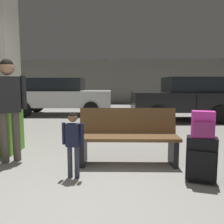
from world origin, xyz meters
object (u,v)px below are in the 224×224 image
Objects in this scene: backpack_bright at (203,125)px; parked_car_far at (60,95)px; bench at (128,136)px; suitcase at (201,159)px; parked_car_near at (192,97)px; adult at (8,99)px; child at (73,138)px.

backpack_bright is 0.08× the size of parked_car_far.
suitcase is (0.96, -0.71, -0.12)m from bench.
suitcase is 0.14× the size of parked_car_far.
adult is at bearing -130.48° from parked_car_near.
backpack_bright reaches higher than child.
backpack_bright is at bearing -1.00° from child.
backpack_bright is at bearing -36.36° from bench.
suitcase is 1.78× the size of backpack_bright.
suitcase is at bearing -102.92° from parked_car_near.
backpack_bright is at bearing -62.53° from suitcase.
suitcase is 0.66× the size of child.
backpack_bright is at bearing -60.11° from parked_car_far.
bench is 2.03m from adult.
parked_car_far is (-2.84, 5.91, 0.36)m from bench.
parked_car_far is (-0.91, 5.98, -0.23)m from adult.
parked_car_far is at bearing 98.61° from adult.
parked_car_far is 5.18m from parked_car_near.
adult reaches higher than parked_car_near.
bench is 2.69× the size of suitcase.
adult is 0.40× the size of parked_car_far.
parked_car_near is at bearing 49.52° from adult.
parked_car_far reaches higher than bench.
child is at bearing -118.45° from parked_car_near.
adult is 0.40× the size of parked_car_near.
suitcase is at bearing -0.98° from child.
child is at bearing 179.00° from backpack_bright.
backpack_bright is (0.00, -0.00, 0.45)m from suitcase.
bench is 5.29m from parked_car_near.
bench is 6.57m from parked_car_far.
backpack_bright is 7.63m from parked_car_far.
backpack_bright is 0.20× the size of adult.
parked_car_far reaches higher than backpack_bright.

